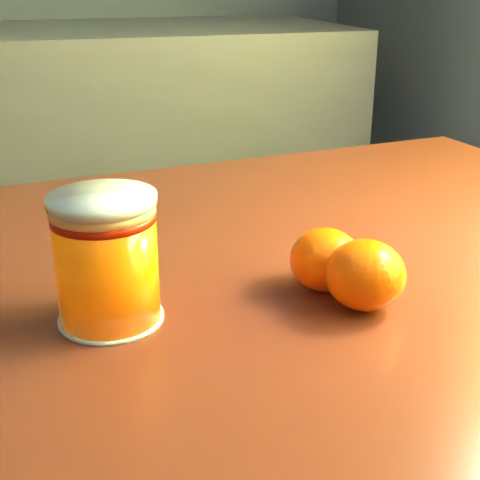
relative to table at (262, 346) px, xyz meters
name	(u,v)px	position (x,y,z in m)	size (l,w,h in m)	color
table	(262,346)	(0.00, 0.00, 0.00)	(1.09, 0.81, 0.76)	maroon
juice_glass	(107,260)	(-0.16, -0.08, 0.15)	(0.09, 0.09, 0.11)	#FF6005
orange_front	(365,275)	(0.05, -0.12, 0.13)	(0.07, 0.07, 0.06)	#FF5605
orange_back	(326,260)	(0.03, -0.07, 0.13)	(0.06, 0.06, 0.06)	#FF5605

